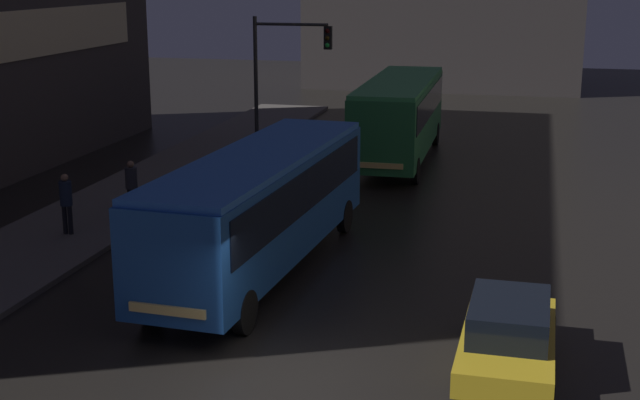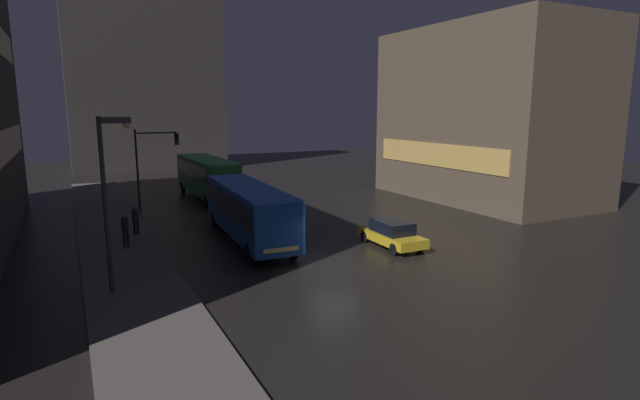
{
  "view_description": "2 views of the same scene",
  "coord_description": "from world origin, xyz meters",
  "px_view_note": "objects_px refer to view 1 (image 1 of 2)",
  "views": [
    {
      "loc": [
        4.62,
        -15.33,
        7.78
      ],
      "look_at": [
        -0.47,
        5.43,
        2.22
      ],
      "focal_mm": 50.0,
      "sensor_mm": 36.0,
      "label": 1
    },
    {
      "loc": [
        -11.11,
        -20.29,
        7.45
      ],
      "look_at": [
        1.92,
        5.41,
        2.17
      ],
      "focal_mm": 28.0,
      "sensor_mm": 36.0,
      "label": 2
    }
  ],
  "objects_px": {
    "bus_near": "(261,199)",
    "pedestrian_near": "(131,182)",
    "traffic_light_main": "(282,65)",
    "bus_far": "(400,111)",
    "car_taxi": "(508,335)",
    "pedestrian_mid": "(66,199)"
  },
  "relations": [
    {
      "from": "bus_near",
      "to": "pedestrian_near",
      "type": "distance_m",
      "value": 6.96
    },
    {
      "from": "pedestrian_mid",
      "to": "bus_far",
      "type": "bearing_deg",
      "value": 127.25
    },
    {
      "from": "car_taxi",
      "to": "bus_far",
      "type": "bearing_deg",
      "value": -74.17
    },
    {
      "from": "bus_near",
      "to": "traffic_light_main",
      "type": "distance_m",
      "value": 13.55
    },
    {
      "from": "bus_near",
      "to": "pedestrian_mid",
      "type": "xyz_separation_m",
      "value": [
        -6.46,
        1.39,
        -0.74
      ]
    },
    {
      "from": "car_taxi",
      "to": "pedestrian_near",
      "type": "distance_m",
      "value": 14.95
    },
    {
      "from": "traffic_light_main",
      "to": "bus_far",
      "type": "bearing_deg",
      "value": 20.35
    },
    {
      "from": "car_taxi",
      "to": "pedestrian_near",
      "type": "relative_size",
      "value": 2.52
    },
    {
      "from": "car_taxi",
      "to": "traffic_light_main",
      "type": "bearing_deg",
      "value": -60.36
    },
    {
      "from": "bus_far",
      "to": "pedestrian_near",
      "type": "relative_size",
      "value": 6.29
    },
    {
      "from": "pedestrian_near",
      "to": "traffic_light_main",
      "type": "xyz_separation_m",
      "value": [
        2.46,
        8.99,
        2.87
      ]
    },
    {
      "from": "bus_far",
      "to": "car_taxi",
      "type": "height_order",
      "value": "bus_far"
    },
    {
      "from": "pedestrian_near",
      "to": "bus_far",
      "type": "bearing_deg",
      "value": -140.86
    },
    {
      "from": "car_taxi",
      "to": "bus_near",
      "type": "bearing_deg",
      "value": -34.36
    },
    {
      "from": "pedestrian_near",
      "to": "traffic_light_main",
      "type": "bearing_deg",
      "value": -122.95
    },
    {
      "from": "bus_far",
      "to": "traffic_light_main",
      "type": "xyz_separation_m",
      "value": [
        -4.52,
        -1.68,
        1.95
      ]
    },
    {
      "from": "traffic_light_main",
      "to": "pedestrian_mid",
      "type": "bearing_deg",
      "value": -105.83
    },
    {
      "from": "bus_near",
      "to": "traffic_light_main",
      "type": "height_order",
      "value": "traffic_light_main"
    },
    {
      "from": "bus_near",
      "to": "pedestrian_mid",
      "type": "relative_size",
      "value": 6.09
    },
    {
      "from": "pedestrian_mid",
      "to": "pedestrian_near",
      "type": "bearing_deg",
      "value": 140.13
    },
    {
      "from": "pedestrian_near",
      "to": "traffic_light_main",
      "type": "distance_m",
      "value": 9.75
    },
    {
      "from": "pedestrian_near",
      "to": "car_taxi",
      "type": "bearing_deg",
      "value": 127.06
    }
  ]
}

